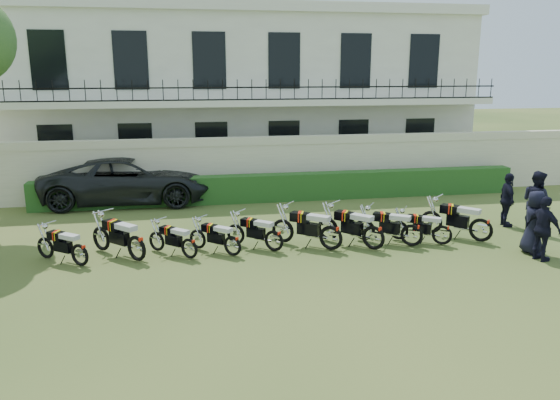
{
  "coord_description": "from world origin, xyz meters",
  "views": [
    {
      "loc": [
        -2.68,
        -12.28,
        4.78
      ],
      "look_at": [
        -0.02,
        2.52,
        1.16
      ],
      "focal_mm": 35.0,
      "sensor_mm": 36.0,
      "label": 1
    }
  ],
  "objects_px": {
    "motorcycle_0": "(79,250)",
    "officer_2": "(544,229)",
    "motorcycle_5": "(331,232)",
    "motorcycle_9": "(481,224)",
    "suv": "(129,180)",
    "officer_4": "(536,202)",
    "motorcycle_6": "(374,232)",
    "motorcycle_1": "(136,242)",
    "motorcycle_2": "(189,244)",
    "motorcycle_7": "(412,230)",
    "officer_5": "(507,200)",
    "officer_3": "(534,222)",
    "motorcycle_8": "(442,230)",
    "motorcycle_3": "(232,241)",
    "motorcycle_4": "(274,236)"
  },
  "relations": [
    {
      "from": "motorcycle_0",
      "to": "officer_3",
      "type": "relative_size",
      "value": 0.86
    },
    {
      "from": "motorcycle_3",
      "to": "officer_5",
      "type": "height_order",
      "value": "officer_5"
    },
    {
      "from": "motorcycle_3",
      "to": "officer_2",
      "type": "bearing_deg",
      "value": -61.55
    },
    {
      "from": "motorcycle_2",
      "to": "motorcycle_6",
      "type": "bearing_deg",
      "value": -49.73
    },
    {
      "from": "motorcycle_2",
      "to": "officer_3",
      "type": "relative_size",
      "value": 0.76
    },
    {
      "from": "motorcycle_0",
      "to": "motorcycle_7",
      "type": "distance_m",
      "value": 8.71
    },
    {
      "from": "motorcycle_8",
      "to": "motorcycle_9",
      "type": "xyz_separation_m",
      "value": [
        1.19,
        0.05,
        0.09
      ]
    },
    {
      "from": "motorcycle_5",
      "to": "motorcycle_9",
      "type": "bearing_deg",
      "value": -53.06
    },
    {
      "from": "motorcycle_0",
      "to": "officer_2",
      "type": "xyz_separation_m",
      "value": [
        11.53,
        -1.6,
        0.39
      ]
    },
    {
      "from": "motorcycle_1",
      "to": "officer_3",
      "type": "distance_m",
      "value": 10.36
    },
    {
      "from": "officer_4",
      "to": "motorcycle_1",
      "type": "bearing_deg",
      "value": 81.81
    },
    {
      "from": "motorcycle_6",
      "to": "motorcycle_9",
      "type": "height_order",
      "value": "motorcycle_9"
    },
    {
      "from": "motorcycle_2",
      "to": "motorcycle_8",
      "type": "bearing_deg",
      "value": -48.49
    },
    {
      "from": "motorcycle_4",
      "to": "motorcycle_9",
      "type": "relative_size",
      "value": 0.9
    },
    {
      "from": "motorcycle_4",
      "to": "officer_5",
      "type": "relative_size",
      "value": 0.86
    },
    {
      "from": "motorcycle_9",
      "to": "motorcycle_7",
      "type": "bearing_deg",
      "value": 137.21
    },
    {
      "from": "motorcycle_8",
      "to": "officer_5",
      "type": "xyz_separation_m",
      "value": [
        2.84,
        1.44,
        0.4
      ]
    },
    {
      "from": "motorcycle_1",
      "to": "motorcycle_2",
      "type": "bearing_deg",
      "value": -45.81
    },
    {
      "from": "motorcycle_8",
      "to": "motorcycle_2",
      "type": "bearing_deg",
      "value": 122.65
    },
    {
      "from": "motorcycle_1",
      "to": "motorcycle_8",
      "type": "distance_m",
      "value": 8.24
    },
    {
      "from": "motorcycle_0",
      "to": "officer_2",
      "type": "bearing_deg",
      "value": -60.4
    },
    {
      "from": "motorcycle_5",
      "to": "motorcycle_7",
      "type": "relative_size",
      "value": 1.05
    },
    {
      "from": "motorcycle_3",
      "to": "motorcycle_7",
      "type": "height_order",
      "value": "motorcycle_7"
    },
    {
      "from": "motorcycle_7",
      "to": "motorcycle_1",
      "type": "bearing_deg",
      "value": 123.21
    },
    {
      "from": "officer_3",
      "to": "officer_5",
      "type": "relative_size",
      "value": 1.01
    },
    {
      "from": "officer_2",
      "to": "motorcycle_1",
      "type": "bearing_deg",
      "value": 63.02
    },
    {
      "from": "motorcycle_6",
      "to": "motorcycle_0",
      "type": "bearing_deg",
      "value": 135.74
    },
    {
      "from": "suv",
      "to": "officer_3",
      "type": "bearing_deg",
      "value": -123.58
    },
    {
      "from": "motorcycle_7",
      "to": "officer_5",
      "type": "bearing_deg",
      "value": -35.03
    },
    {
      "from": "motorcycle_2",
      "to": "motorcycle_8",
      "type": "distance_m",
      "value": 6.92
    },
    {
      "from": "motorcycle_0",
      "to": "motorcycle_5",
      "type": "xyz_separation_m",
      "value": [
        6.44,
        0.08,
        0.09
      ]
    },
    {
      "from": "motorcycle_0",
      "to": "motorcycle_6",
      "type": "distance_m",
      "value": 7.57
    },
    {
      "from": "motorcycle_5",
      "to": "motorcycle_6",
      "type": "distance_m",
      "value": 1.15
    },
    {
      "from": "suv",
      "to": "officer_4",
      "type": "height_order",
      "value": "officer_4"
    },
    {
      "from": "officer_3",
      "to": "motorcycle_9",
      "type": "bearing_deg",
      "value": 37.1
    },
    {
      "from": "motorcycle_3",
      "to": "motorcycle_8",
      "type": "relative_size",
      "value": 0.89
    },
    {
      "from": "officer_2",
      "to": "officer_5",
      "type": "relative_size",
      "value": 1.0
    },
    {
      "from": "motorcycle_3",
      "to": "officer_4",
      "type": "relative_size",
      "value": 0.72
    },
    {
      "from": "motorcycle_5",
      "to": "officer_3",
      "type": "xyz_separation_m",
      "value": [
        5.22,
        -1.12,
        0.32
      ]
    },
    {
      "from": "suv",
      "to": "officer_2",
      "type": "distance_m",
      "value": 13.71
    },
    {
      "from": "motorcycle_5",
      "to": "motorcycle_9",
      "type": "height_order",
      "value": "motorcycle_5"
    },
    {
      "from": "motorcycle_8",
      "to": "motorcycle_5",
      "type": "bearing_deg",
      "value": 121.73
    },
    {
      "from": "motorcycle_3",
      "to": "motorcycle_6",
      "type": "xyz_separation_m",
      "value": [
        3.78,
        -0.19,
        0.1
      ]
    },
    {
      "from": "motorcycle_1",
      "to": "motorcycle_6",
      "type": "distance_m",
      "value": 6.22
    },
    {
      "from": "motorcycle_7",
      "to": "motorcycle_9",
      "type": "height_order",
      "value": "motorcycle_9"
    },
    {
      "from": "officer_3",
      "to": "motorcycle_4",
      "type": "bearing_deg",
      "value": 77.37
    },
    {
      "from": "motorcycle_6",
      "to": "officer_5",
      "type": "distance_m",
      "value": 5.1
    },
    {
      "from": "motorcycle_7",
      "to": "officer_2",
      "type": "xyz_separation_m",
      "value": [
        2.82,
        -1.6,
        0.35
      ]
    },
    {
      "from": "motorcycle_4",
      "to": "motorcycle_5",
      "type": "distance_m",
      "value": 1.53
    },
    {
      "from": "officer_2",
      "to": "motorcycle_6",
      "type": "bearing_deg",
      "value": 51.74
    }
  ]
}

